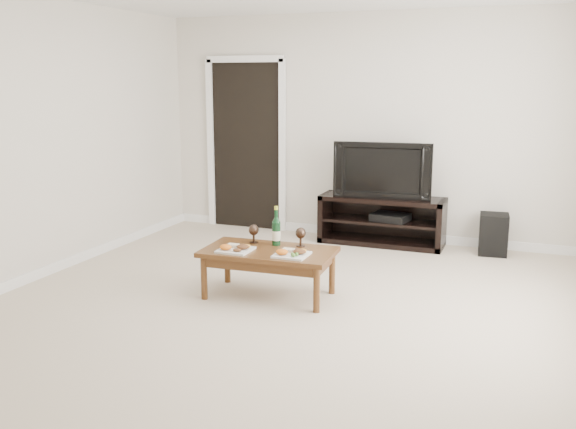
# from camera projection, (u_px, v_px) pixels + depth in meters

# --- Properties ---
(floor) EXTENTS (5.50, 5.50, 0.00)m
(floor) POSITION_uv_depth(u_px,v_px,m) (281.00, 314.00, 5.17)
(floor) COLOR beige
(floor) RESTS_ON ground
(back_wall) EXTENTS (5.00, 0.04, 2.60)m
(back_wall) POSITION_uv_depth(u_px,v_px,m) (369.00, 128.00, 7.42)
(back_wall) COLOR beige
(back_wall) RESTS_ON ground
(doorway) EXTENTS (0.90, 0.02, 2.05)m
(doorway) POSITION_uv_depth(u_px,v_px,m) (246.00, 147.00, 7.99)
(doorway) COLOR black
(doorway) RESTS_ON ground
(media_console) EXTENTS (1.40, 0.45, 0.55)m
(media_console) POSITION_uv_depth(u_px,v_px,m) (382.00, 220.00, 7.30)
(media_console) COLOR black
(media_console) RESTS_ON ground
(television) EXTENTS (1.10, 0.25, 0.63)m
(television) POSITION_uv_depth(u_px,v_px,m) (383.00, 169.00, 7.18)
(television) COLOR black
(television) RESTS_ON media_console
(av_receiver) EXTENTS (0.45, 0.36, 0.08)m
(av_receiver) POSITION_uv_depth(u_px,v_px,m) (390.00, 217.00, 7.25)
(av_receiver) COLOR black
(av_receiver) RESTS_ON media_console
(subwoofer) EXTENTS (0.32, 0.32, 0.44)m
(subwoofer) POSITION_uv_depth(u_px,v_px,m) (493.00, 234.00, 6.89)
(subwoofer) COLOR black
(subwoofer) RESTS_ON ground
(coffee_table) EXTENTS (1.15, 0.66, 0.42)m
(coffee_table) POSITION_uv_depth(u_px,v_px,m) (269.00, 273.00, 5.56)
(coffee_table) COLOR brown
(coffee_table) RESTS_ON ground
(plate_left) EXTENTS (0.27, 0.27, 0.07)m
(plate_left) POSITION_uv_depth(u_px,v_px,m) (235.00, 247.00, 5.47)
(plate_left) COLOR white
(plate_left) RESTS_ON coffee_table
(plate_right) EXTENTS (0.27, 0.27, 0.07)m
(plate_right) POSITION_uv_depth(u_px,v_px,m) (292.00, 252.00, 5.32)
(plate_right) COLOR white
(plate_right) RESTS_ON coffee_table
(wine_bottle) EXTENTS (0.07, 0.07, 0.35)m
(wine_bottle) POSITION_uv_depth(u_px,v_px,m) (276.00, 226.00, 5.63)
(wine_bottle) COLOR #0E3318
(wine_bottle) RESTS_ON coffee_table
(goblet_left) EXTENTS (0.09, 0.09, 0.17)m
(goblet_left) POSITION_uv_depth(u_px,v_px,m) (254.00, 234.00, 5.72)
(goblet_left) COLOR #35261D
(goblet_left) RESTS_ON coffee_table
(goblet_right) EXTENTS (0.09, 0.09, 0.17)m
(goblet_right) POSITION_uv_depth(u_px,v_px,m) (301.00, 237.00, 5.60)
(goblet_right) COLOR #35261D
(goblet_right) RESTS_ON coffee_table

